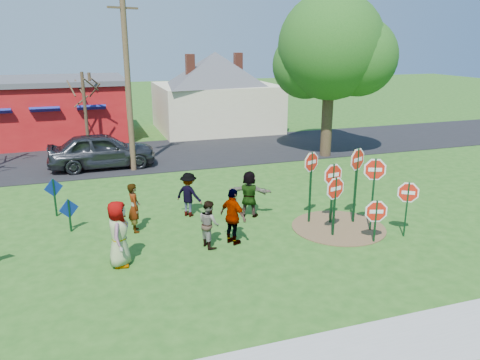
# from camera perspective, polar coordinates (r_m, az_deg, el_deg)

# --- Properties ---
(ground) EXTENTS (120.00, 120.00, 0.00)m
(ground) POSITION_cam_1_polar(r_m,az_deg,el_deg) (15.78, -4.36, -6.47)
(ground) COLOR #235317
(ground) RESTS_ON ground
(road) EXTENTS (120.00, 7.50, 0.04)m
(road) POSITION_cam_1_polar(r_m,az_deg,el_deg) (26.55, -10.56, 3.00)
(road) COLOR black
(road) RESTS_ON ground
(dirt_patch) EXTENTS (3.20, 3.20, 0.03)m
(dirt_patch) POSITION_cam_1_polar(r_m,az_deg,el_deg) (16.53, 11.90, -5.64)
(dirt_patch) COLOR brown
(dirt_patch) RESTS_ON ground
(red_building) EXTENTS (9.40, 7.69, 3.90)m
(red_building) POSITION_cam_1_polar(r_m,az_deg,el_deg) (32.42, -22.22, 8.02)
(red_building) COLOR #9D0F12
(red_building) RESTS_ON ground
(cream_house) EXTENTS (9.40, 9.40, 6.50)m
(cream_house) POSITION_cam_1_polar(r_m,az_deg,el_deg) (33.48, -2.99, 11.12)
(cream_house) COLOR beige
(cream_house) RESTS_ON ground
(stop_sign_a) EXTENTS (0.97, 0.27, 2.14)m
(stop_sign_a) POSITION_cam_1_polar(r_m,az_deg,el_deg) (15.33, 11.51, -1.64)
(stop_sign_a) COLOR #0E361B
(stop_sign_a) RESTS_ON ground
(stop_sign_b) EXTENTS (0.88, 0.38, 2.68)m
(stop_sign_b) POSITION_cam_1_polar(r_m,az_deg,el_deg) (16.18, 8.67, 1.31)
(stop_sign_b) COLOR #0E361B
(stop_sign_b) RESTS_ON ground
(stop_sign_c) EXTENTS (0.94, 0.38, 2.64)m
(stop_sign_c) POSITION_cam_1_polar(r_m,az_deg,el_deg) (15.96, 16.05, 0.26)
(stop_sign_c) COLOR #0E361B
(stop_sign_c) RESTS_ON ground
(stop_sign_d) EXTENTS (0.97, 0.45, 2.83)m
(stop_sign_d) POSITION_cam_1_polar(r_m,az_deg,el_deg) (16.47, 14.07, 1.60)
(stop_sign_d) COLOR #0E361B
(stop_sign_d) RESTS_ON ground
(stop_sign_e) EXTENTS (0.93, 0.32, 1.53)m
(stop_sign_e) POSITION_cam_1_polar(r_m,az_deg,el_deg) (15.31, 16.25, -3.95)
(stop_sign_e) COLOR #0E361B
(stop_sign_e) RESTS_ON ground
(stop_sign_f) EXTENTS (0.79, 0.50, 1.98)m
(stop_sign_f) POSITION_cam_1_polar(r_m,az_deg,el_deg) (15.95, 19.78, -1.88)
(stop_sign_f) COLOR #0E361B
(stop_sign_f) RESTS_ON ground
(stop_sign_g) EXTENTS (1.03, 0.21, 2.30)m
(stop_sign_g) POSITION_cam_1_polar(r_m,az_deg,el_deg) (16.35, 11.25, -0.03)
(stop_sign_g) COLOR #0E361B
(stop_sign_g) RESTS_ON ground
(blue_diamond_c) EXTENTS (0.63, 0.30, 1.15)m
(blue_diamond_c) POSITION_cam_1_polar(r_m,az_deg,el_deg) (16.63, -20.11, -3.67)
(blue_diamond_c) COLOR #0E361B
(blue_diamond_c) RESTS_ON ground
(blue_diamond_d) EXTENTS (0.64, 0.30, 1.44)m
(blue_diamond_d) POSITION_cam_1_polar(r_m,az_deg,el_deg) (18.18, -21.72, -1.48)
(blue_diamond_d) COLOR #0E361B
(blue_diamond_d) RESTS_ON ground
(person_a) EXTENTS (0.80, 1.06, 1.94)m
(person_a) POSITION_cam_1_polar(r_m,az_deg,el_deg) (13.67, -14.60, -6.37)
(person_a) COLOR #4A5199
(person_a) RESTS_ON ground
(person_b) EXTENTS (0.44, 0.64, 1.69)m
(person_b) POSITION_cam_1_polar(r_m,az_deg,el_deg) (15.98, -12.76, -3.30)
(person_b) COLOR #217E6E
(person_b) RESTS_ON ground
(person_c) EXTENTS (0.72, 0.84, 1.50)m
(person_c) POSITION_cam_1_polar(r_m,az_deg,el_deg) (14.55, -3.80, -5.33)
(person_c) COLOR #91533D
(person_c) RESTS_ON ground
(person_d) EXTENTS (1.16, 1.18, 1.63)m
(person_d) POSITION_cam_1_polar(r_m,az_deg,el_deg) (17.08, -6.27, -1.76)
(person_d) COLOR #2D2E31
(person_d) RESTS_ON ground
(person_e) EXTENTS (0.88, 1.15, 1.82)m
(person_e) POSITION_cam_1_polar(r_m,az_deg,el_deg) (14.63, -0.85, -4.50)
(person_e) COLOR #4F3362
(person_e) RESTS_ON ground
(person_f) EXTENTS (1.63, 1.21, 1.71)m
(person_f) POSITION_cam_1_polar(r_m,az_deg,el_deg) (16.92, 1.13, -1.69)
(person_f) COLOR #194E31
(person_f) RESTS_ON ground
(suv) EXTENTS (5.19, 2.14, 1.76)m
(suv) POSITION_cam_1_polar(r_m,az_deg,el_deg) (24.29, -16.47, 3.49)
(suv) COLOR #2F2F34
(suv) RESTS_ON road
(utility_pole) EXTENTS (1.96, 0.99, 8.63)m
(utility_pole) POSITION_cam_1_polar(r_m,az_deg,el_deg) (22.93, -13.55, 12.13)
(utility_pole) COLOR #4C3823
(utility_pole) RESTS_ON ground
(leafy_tree) EXTENTS (6.08, 5.55, 8.64)m
(leafy_tree) POSITION_cam_1_polar(r_m,az_deg,el_deg) (25.74, 11.27, 15.02)
(leafy_tree) COLOR #382819
(leafy_tree) RESTS_ON ground
(bare_tree_east) EXTENTS (1.80, 1.80, 4.54)m
(bare_tree_east) POSITION_cam_1_polar(r_m,az_deg,el_deg) (27.34, -18.43, 9.05)
(bare_tree_east) COLOR #382819
(bare_tree_east) RESTS_ON ground
(bare_tree_extra) EXTENTS (1.80, 1.80, 4.39)m
(bare_tree_extra) POSITION_cam_1_polar(r_m,az_deg,el_deg) (29.04, -17.67, 9.33)
(bare_tree_extra) COLOR #382819
(bare_tree_extra) RESTS_ON ground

